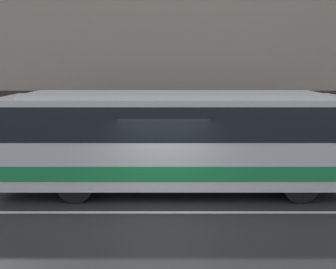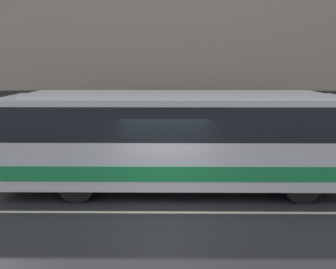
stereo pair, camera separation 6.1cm
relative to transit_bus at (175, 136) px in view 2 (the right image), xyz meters
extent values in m
plane|color=#262628|center=(-0.31, -1.90, -1.76)|extent=(60.00, 60.00, 0.00)
cube|color=gray|center=(-0.31, 3.60, -1.69)|extent=(60.00, 2.99, 0.13)
cube|color=gray|center=(-0.31, 5.25, 4.25)|extent=(60.00, 0.30, 12.02)
cube|color=#2D2B28|center=(-0.31, 5.08, -0.36)|extent=(60.00, 0.06, 2.80)
cube|color=beige|center=(-0.31, -1.90, -1.75)|extent=(54.00, 0.14, 0.01)
cube|color=silver|center=(-0.01, 0.00, -0.08)|extent=(10.58, 2.56, 2.65)
cube|color=#1E8C4C|center=(-0.01, 0.00, -0.86)|extent=(10.52, 2.59, 0.45)
cube|color=black|center=(-0.01, 0.00, 0.56)|extent=(10.26, 2.58, 1.01)
cube|color=silver|center=(-0.01, 0.00, 1.30)|extent=(8.99, 2.18, 0.12)
cylinder|color=black|center=(3.68, -1.12, -1.23)|extent=(1.05, 0.28, 1.05)
cylinder|color=black|center=(3.68, 1.12, -1.23)|extent=(1.05, 0.28, 1.05)
cylinder|color=black|center=(-2.90, -1.12, -1.23)|extent=(1.05, 0.28, 1.05)
cylinder|color=black|center=(-2.90, 1.12, -1.23)|extent=(1.05, 0.28, 1.05)
camera|label=1|loc=(-0.19, -11.53, 2.29)|focal=40.00mm
camera|label=2|loc=(-0.13, -11.53, 2.29)|focal=40.00mm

